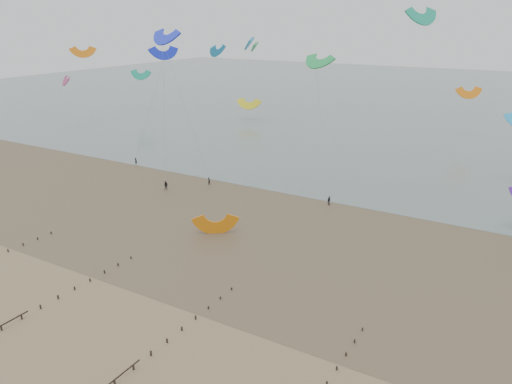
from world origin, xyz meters
TOP-DOWN VIEW (x-y plane):
  - ground at (0.00, 0.00)m, footprint 500.00×500.00m
  - sea_and_shore at (-4.08, 34.40)m, footprint 500.00×665.00m
  - kitesurfer_lead at (-24.47, 46.82)m, footprint 0.71×0.57m
  - kitesurfers at (25.99, 47.51)m, footprint 130.59×15.86m
  - grounded_kite at (-8.39, 26.21)m, footprint 8.30×8.00m
  - kites_airborne at (-10.11, 89.49)m, footprint 223.87×109.89m

SIDE VIEW (x-z plane):
  - ground at x=0.00m, z-range 0.00..0.00m
  - grounded_kite at x=-8.39m, z-range -1.80..1.80m
  - sea_and_shore at x=-4.08m, z-range -0.01..0.02m
  - kitesurfer_lead at x=-24.47m, z-range 0.00..1.70m
  - kitesurfers at x=25.99m, z-range -0.07..1.79m
  - kites_airborne at x=-10.11m, z-range -1.85..41.94m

